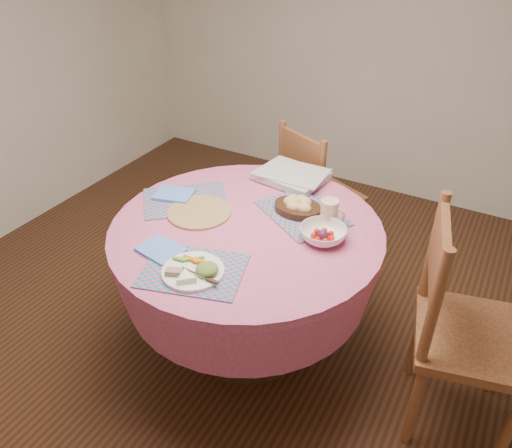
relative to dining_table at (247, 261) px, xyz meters
The scene contains 15 objects.
ground 0.56m from the dining_table, ahead, with size 4.00×4.00×0.00m, color #331C0F.
dining_table is the anchor object (origin of this frame).
chair_right 0.97m from the dining_table, ahead, with size 0.55×0.57×1.03m.
chair_back 0.89m from the dining_table, 92.00° to the left, with size 0.55×0.54×0.91m.
placemat_front 0.43m from the dining_table, 93.63° to the right, with size 0.40×0.30×0.01m, color #16777C.
placemat_left 0.43m from the dining_table, behind, with size 0.40×0.30×0.01m, color #16777C.
placemat_back 0.34m from the dining_table, 52.15° to the left, with size 0.40×0.30×0.01m, color #16777C.
wicker_trivet 0.32m from the dining_table, behind, with size 0.30×0.30×0.01m, color olive.
napkin_near 0.45m from the dining_table, 122.89° to the right, with size 0.18×0.14×0.01m, color #5886E2.
napkin_far 0.50m from the dining_table, behind, with size 0.18×0.14×0.01m, color #5886E2.
dinner_plate 0.46m from the dining_table, 90.86° to the right, with size 0.25×0.25×0.05m.
bread_bowl 0.36m from the dining_table, 56.35° to the left, with size 0.23×0.23×0.08m.
latte_mug 0.46m from the dining_table, 32.19° to the left, with size 0.12×0.08×0.12m.
fruit_bowl 0.42m from the dining_table, 11.63° to the left, with size 0.23×0.23×0.06m.
newspaper_stack 0.55m from the dining_table, 91.76° to the left, with size 0.37×0.32×0.04m.
Camera 1 is at (0.95, -1.61, 2.00)m, focal length 35.00 mm.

